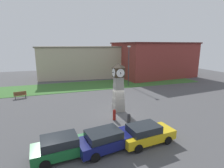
# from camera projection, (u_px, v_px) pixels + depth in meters

# --- Properties ---
(ground_plane) EXTENTS (73.69, 73.69, 0.00)m
(ground_plane) POSITION_uv_depth(u_px,v_px,m) (117.00, 112.00, 19.24)
(ground_plane) COLOR #4C4C4F
(clock_tower) EXTENTS (1.43, 1.43, 5.33)m
(clock_tower) POSITION_uv_depth(u_px,v_px,m) (118.00, 88.00, 19.09)
(clock_tower) COLOR gray
(clock_tower) RESTS_ON ground_plane
(bollard_near_tower) EXTENTS (0.30, 0.30, 1.10)m
(bollard_near_tower) POSITION_uv_depth(u_px,v_px,m) (114.00, 115.00, 17.12)
(bollard_near_tower) COLOR maroon
(bollard_near_tower) RESTS_ON ground_plane
(bollard_mid_row) EXTENTS (0.32, 0.32, 0.90)m
(bollard_mid_row) POSITION_uv_depth(u_px,v_px,m) (129.00, 118.00, 16.53)
(bollard_mid_row) COLOR #333338
(bollard_mid_row) RESTS_ON ground_plane
(car_navy_sedan) EXTENTS (4.29, 2.14, 1.48)m
(car_navy_sedan) POSITION_uv_depth(u_px,v_px,m) (63.00, 146.00, 11.42)
(car_navy_sedan) COLOR #19602D
(car_navy_sedan) RESTS_ON ground_plane
(car_near_tower) EXTENTS (4.48, 2.44, 1.49)m
(car_near_tower) POSITION_uv_depth(u_px,v_px,m) (107.00, 140.00, 12.21)
(car_near_tower) COLOR navy
(car_near_tower) RESTS_ON ground_plane
(car_by_building) EXTENTS (4.30, 2.18, 1.48)m
(car_by_building) POSITION_uv_depth(u_px,v_px,m) (146.00, 134.00, 13.05)
(car_by_building) COLOR gold
(car_by_building) RESTS_ON ground_plane
(bench) EXTENTS (1.68, 0.89, 0.90)m
(bench) POSITION_uv_depth(u_px,v_px,m) (20.00, 94.00, 24.15)
(bench) COLOR brown
(bench) RESTS_ON ground_plane
(street_lamp_near_road) EXTENTS (0.50, 0.24, 7.07)m
(street_lamp_near_road) POSITION_uv_depth(u_px,v_px,m) (129.00, 63.00, 30.59)
(street_lamp_near_road) COLOR #333338
(street_lamp_near_road) RESTS_ON ground_plane
(warehouse_blue_far) EXTENTS (19.04, 9.01, 6.89)m
(warehouse_blue_far) POSITION_uv_depth(u_px,v_px,m) (81.00, 62.00, 39.31)
(warehouse_blue_far) COLOR #B7A88E
(warehouse_blue_far) RESTS_ON ground_plane
(storefront_low_left) EXTENTS (18.05, 13.10, 7.74)m
(storefront_low_left) POSITION_uv_depth(u_px,v_px,m) (153.00, 59.00, 40.70)
(storefront_low_left) COLOR maroon
(storefront_low_left) RESTS_ON ground_plane
(grass_verge_far) EXTENTS (44.22, 7.47, 0.04)m
(grass_verge_far) POSITION_uv_depth(u_px,v_px,m) (85.00, 86.00, 31.37)
(grass_verge_far) COLOR #386B2D
(grass_verge_far) RESTS_ON ground_plane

